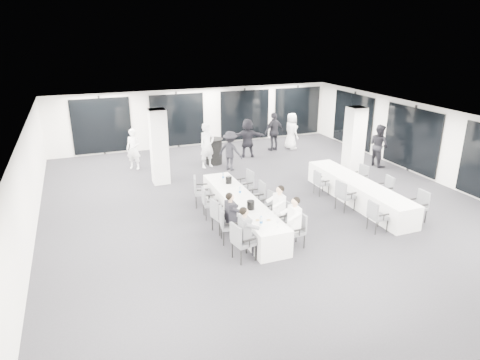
% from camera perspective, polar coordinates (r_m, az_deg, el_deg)
% --- Properties ---
extents(room, '(14.04, 16.04, 2.84)m').
position_cam_1_polar(room, '(15.29, 4.49, 3.76)').
color(room, '#25252A').
rests_on(room, ground).
extents(column_left, '(0.60, 0.60, 2.80)m').
position_cam_1_polar(column_left, '(16.12, -10.74, 4.36)').
color(column_left, white).
rests_on(column_left, floor).
extents(column_right, '(0.60, 0.60, 2.80)m').
position_cam_1_polar(column_right, '(16.85, 14.93, 4.70)').
color(column_right, white).
rests_on(column_right, floor).
extents(banquet_table_main, '(0.90, 5.00, 0.75)m').
position_cam_1_polar(banquet_table_main, '(12.90, 0.17, -4.04)').
color(banquet_table_main, white).
rests_on(banquet_table_main, floor).
extents(banquet_table_side, '(0.90, 5.00, 0.75)m').
position_cam_1_polar(banquet_table_side, '(14.85, 15.40, -1.52)').
color(banquet_table_side, white).
rests_on(banquet_table_side, floor).
extents(cocktail_table, '(0.80, 0.80, 1.11)m').
position_cam_1_polar(cocktail_table, '(18.41, -3.49, 3.87)').
color(cocktail_table, black).
rests_on(cocktail_table, floor).
extents(chair_main_left_near, '(0.59, 0.63, 1.01)m').
position_cam_1_polar(chair_main_left_near, '(10.76, 0.10, -7.96)').
color(chair_main_left_near, '#4C4F53').
rests_on(chair_main_left_near, floor).
extents(chair_main_left_second, '(0.59, 0.63, 1.00)m').
position_cam_1_polar(chair_main_left_second, '(11.65, -1.78, -5.71)').
color(chair_main_left_second, '#4C4F53').
rests_on(chair_main_left_second, floor).
extents(chair_main_left_mid, '(0.60, 0.63, 1.01)m').
position_cam_1_polar(chair_main_left_mid, '(12.19, -2.76, -4.52)').
color(chair_main_left_mid, '#4C4F53').
rests_on(chair_main_left_mid, floor).
extents(chair_main_left_fourth, '(0.54, 0.59, 0.97)m').
position_cam_1_polar(chair_main_left_fourth, '(13.15, -4.24, -2.80)').
color(chair_main_left_fourth, '#4C4F53').
rests_on(chair_main_left_fourth, floor).
extents(chair_main_left_far, '(0.62, 0.65, 1.01)m').
position_cam_1_polar(chair_main_left_far, '(14.01, -5.42, -1.26)').
color(chair_main_left_far, '#4C4F53').
rests_on(chair_main_left_far, floor).
extents(chair_main_right_near, '(0.50, 0.55, 0.94)m').
position_cam_1_polar(chair_main_right_near, '(11.54, 7.63, -6.37)').
color(chair_main_right_near, '#4C4F53').
rests_on(chair_main_right_near, floor).
extents(chair_main_right_second, '(0.53, 0.57, 0.94)m').
position_cam_1_polar(chair_main_right_second, '(12.27, 5.60, -4.63)').
color(chair_main_right_second, '#4C4F53').
rests_on(chair_main_right_second, floor).
extents(chair_main_right_mid, '(0.55, 0.57, 0.90)m').
position_cam_1_polar(chair_main_right_mid, '(12.99, 3.89, -3.27)').
color(chair_main_right_mid, '#4C4F53').
rests_on(chair_main_right_mid, floor).
extents(chair_main_right_fourth, '(0.48, 0.54, 0.94)m').
position_cam_1_polar(chair_main_right_fourth, '(13.68, 2.45, -1.90)').
color(chair_main_right_fourth, '#4C4F53').
rests_on(chair_main_right_fourth, floor).
extents(chair_main_right_far, '(0.56, 0.60, 1.00)m').
position_cam_1_polar(chair_main_right_far, '(14.56, 0.87, -0.40)').
color(chair_main_right_far, '#4C4F53').
rests_on(chair_main_right_far, floor).
extents(chair_side_left_near, '(0.47, 0.53, 0.92)m').
position_cam_1_polar(chair_side_left_near, '(12.85, 17.68, -4.40)').
color(chair_side_left_near, '#4C4F53').
rests_on(chair_side_left_near, floor).
extents(chair_side_left_mid, '(0.57, 0.61, 1.00)m').
position_cam_1_polar(chair_side_left_mid, '(14.01, 13.68, -1.81)').
color(chair_side_left_mid, '#4C4F53').
rests_on(chair_side_left_mid, floor).
extents(chair_side_left_far, '(0.45, 0.50, 0.87)m').
position_cam_1_polar(chair_side_left_far, '(15.18, 10.61, -0.19)').
color(chair_side_left_far, '#4C4F53').
rests_on(chair_side_left_far, floor).
extents(chair_side_right_near, '(0.49, 0.55, 0.96)m').
position_cam_1_polar(chair_side_right_near, '(13.98, 22.78, -2.99)').
color(chair_side_right_near, '#4C4F53').
rests_on(chair_side_right_near, floor).
extents(chair_side_right_mid, '(0.51, 0.55, 0.93)m').
position_cam_1_polar(chair_side_right_mid, '(15.02, 18.87, -1.01)').
color(chair_side_right_mid, '#4C4F53').
rests_on(chair_side_right_mid, floor).
extents(chair_side_right_far, '(0.52, 0.56, 0.91)m').
position_cam_1_polar(chair_side_right_far, '(16.02, 15.81, 0.54)').
color(chair_side_right_far, '#4C4F53').
rests_on(chair_side_right_far, floor).
extents(seated_guest_a, '(0.50, 0.38, 1.44)m').
position_cam_1_polar(seated_guest_a, '(10.72, 0.92, -6.65)').
color(seated_guest_a, slate).
rests_on(seated_guest_a, floor).
extents(seated_guest_b, '(0.50, 0.38, 1.44)m').
position_cam_1_polar(seated_guest_b, '(11.59, -0.97, -4.54)').
color(seated_guest_b, black).
rests_on(seated_guest_b, floor).
extents(seated_guest_c, '(0.50, 0.38, 1.44)m').
position_cam_1_polar(seated_guest_c, '(11.34, 6.97, -5.25)').
color(seated_guest_c, white).
rests_on(seated_guest_c, floor).
extents(seated_guest_d, '(0.50, 0.38, 1.44)m').
position_cam_1_polar(seated_guest_d, '(12.08, 4.97, -3.56)').
color(seated_guest_d, white).
rests_on(seated_guest_d, floor).
extents(standing_guest_a, '(0.93, 0.83, 2.12)m').
position_cam_1_polar(standing_guest_a, '(17.83, -4.42, 4.99)').
color(standing_guest_a, white).
rests_on(standing_guest_a, floor).
extents(standing_guest_c, '(1.25, 1.29, 1.84)m').
position_cam_1_polar(standing_guest_c, '(17.46, -1.31, 4.25)').
color(standing_guest_c, black).
rests_on(standing_guest_c, floor).
extents(standing_guest_d, '(1.34, 0.94, 2.06)m').
position_cam_1_polar(standing_guest_d, '(20.37, 4.57, 6.77)').
color(standing_guest_d, black).
rests_on(standing_guest_d, floor).
extents(standing_guest_e, '(0.68, 1.01, 1.97)m').
position_cam_1_polar(standing_guest_e, '(20.77, 6.88, 6.81)').
color(standing_guest_e, white).
rests_on(standing_guest_e, floor).
extents(standing_guest_f, '(1.93, 1.06, 1.99)m').
position_cam_1_polar(standing_guest_f, '(19.27, 1.00, 5.96)').
color(standing_guest_f, black).
rests_on(standing_guest_f, floor).
extents(standing_guest_g, '(0.89, 0.85, 1.91)m').
position_cam_1_polar(standing_guest_g, '(18.14, -14.05, 4.36)').
color(standing_guest_g, white).
rests_on(standing_guest_g, floor).
extents(standing_guest_h, '(0.69, 1.03, 2.02)m').
position_cam_1_polar(standing_guest_h, '(18.90, 18.04, 4.76)').
color(standing_guest_h, black).
rests_on(standing_guest_h, floor).
extents(ice_bucket_near, '(0.22, 0.22, 0.25)m').
position_cam_1_polar(ice_bucket_near, '(11.99, 1.43, -3.36)').
color(ice_bucket_near, black).
rests_on(ice_bucket_near, banquet_table_main).
extents(ice_bucket_far, '(0.21, 0.21, 0.24)m').
position_cam_1_polar(ice_bucket_far, '(13.97, -1.52, 0.03)').
color(ice_bucket_far, black).
rests_on(ice_bucket_far, banquet_table_main).
extents(water_bottle_a, '(0.08, 0.08, 0.25)m').
position_cam_1_polar(water_bottle_a, '(11.05, 2.83, -5.49)').
color(water_bottle_a, silver).
rests_on(water_bottle_a, banquet_table_main).
extents(water_bottle_b, '(0.07, 0.07, 0.23)m').
position_cam_1_polar(water_bottle_b, '(13.03, -0.00, -1.46)').
color(water_bottle_b, silver).
rests_on(water_bottle_b, banquet_table_main).
extents(water_bottle_c, '(0.07, 0.07, 0.22)m').
position_cam_1_polar(water_bottle_c, '(14.33, -2.26, 0.50)').
color(water_bottle_c, silver).
rests_on(water_bottle_c, banquet_table_main).
extents(plate_a, '(0.18, 0.18, 0.03)m').
position_cam_1_polar(plate_a, '(11.35, 2.34, -5.38)').
color(plate_a, white).
rests_on(plate_a, banquet_table_main).
extents(plate_b, '(0.19, 0.19, 0.03)m').
position_cam_1_polar(plate_b, '(11.37, 3.84, -5.37)').
color(plate_b, white).
rests_on(plate_b, banquet_table_main).
extents(plate_c, '(0.21, 0.21, 0.03)m').
position_cam_1_polar(plate_c, '(12.13, 1.38, -3.66)').
color(plate_c, white).
rests_on(plate_c, banquet_table_main).
extents(wine_glass, '(0.07, 0.07, 0.18)m').
position_cam_1_polar(wine_glass, '(10.98, 5.06, -5.63)').
color(wine_glass, silver).
rests_on(wine_glass, banquet_table_main).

